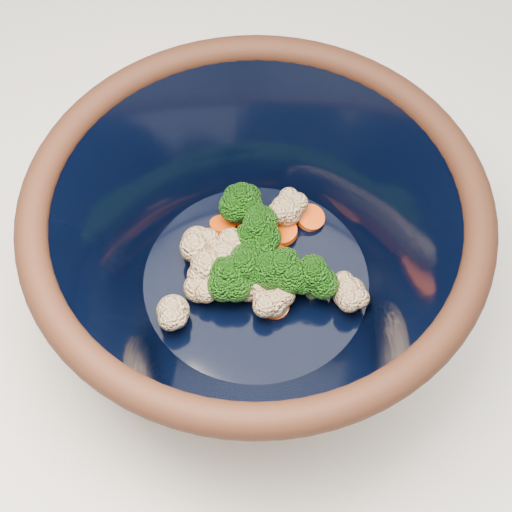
# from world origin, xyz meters

# --- Properties ---
(ground) EXTENTS (3.00, 3.00, 0.00)m
(ground) POSITION_xyz_m (0.00, 0.00, 0.00)
(ground) COLOR #9E7A54
(ground) RESTS_ON ground
(counter) EXTENTS (1.20, 1.20, 0.90)m
(counter) POSITION_xyz_m (0.00, 0.00, 0.45)
(counter) COLOR white
(counter) RESTS_ON ground
(mixing_bowl) EXTENTS (0.45, 0.45, 0.16)m
(mixing_bowl) POSITION_xyz_m (-0.08, -0.06, 0.99)
(mixing_bowl) COLOR black
(mixing_bowl) RESTS_ON counter
(vegetable_pile) EXTENTS (0.17, 0.19, 0.05)m
(vegetable_pile) POSITION_xyz_m (-0.09, -0.06, 0.96)
(vegetable_pile) COLOR #608442
(vegetable_pile) RESTS_ON mixing_bowl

